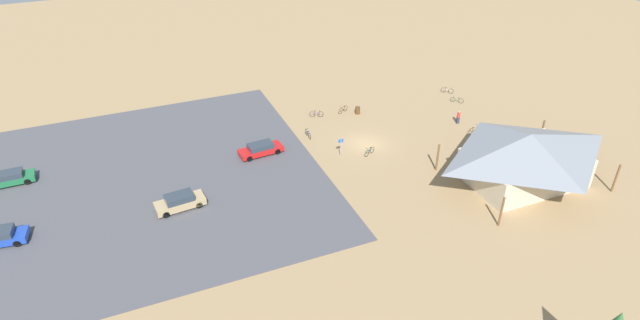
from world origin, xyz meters
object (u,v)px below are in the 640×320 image
lot_sign (341,145)px  car_red_end_stall (261,149)px  car_tan_far_end (180,202)px  bicycle_blue_by_bin (308,134)px  bicycle_teal_yard_center (370,151)px  bicycle_silver_lone_west (447,90)px  bike_pavilion (527,154)px  bicycle_orange_mid_cluster (343,110)px  bicycle_green_yard_front (457,100)px  car_green_inner_stall (9,178)px  visitor_crossing_yard (458,117)px  bicycle_purple_trailside (316,114)px  trash_bin (358,110)px  bicycle_yellow_edge_north (474,130)px

lot_sign → car_red_end_stall: bearing=-25.0°
car_tan_far_end → bicycle_blue_by_bin: bearing=-152.9°
bicycle_teal_yard_center → bicycle_silver_lone_west: 19.75m
bike_pavilion → bicycle_orange_mid_cluster: 23.00m
bicycle_green_yard_front → car_tan_far_end: bearing=13.9°
car_green_inner_stall → visitor_crossing_yard: size_ratio=2.78×
car_red_end_stall → car_tan_far_end: size_ratio=1.05×
bicycle_green_yard_front → bicycle_silver_lone_west: bicycle_silver_lone_west is taller
car_red_end_stall → car_green_inner_stall: 24.66m
bicycle_orange_mid_cluster → visitor_crossing_yard: visitor_crossing_yard is taller
lot_sign → car_green_inner_stall: (32.06, -7.71, -0.71)m
bike_pavilion → visitor_crossing_yard: bike_pavilion is taller
lot_sign → car_green_inner_stall: 32.98m
bicycle_purple_trailside → bicycle_teal_yard_center: bearing=100.0°
trash_bin → bicycle_purple_trailside: (5.01, -1.16, -0.07)m
trash_bin → visitor_crossing_yard: 12.06m
bicycle_teal_yard_center → car_green_inner_stall: 36.11m
bicycle_purple_trailside → car_red_end_stall: (8.91, 5.99, 0.32)m
lot_sign → bicycle_green_yard_front: size_ratio=1.76×
car_red_end_stall → trash_bin: bearing=-160.9°
bicycle_yellow_edge_north → car_tan_far_end: bearing=2.7°
visitor_crossing_yard → bicycle_green_yard_front: bearing=-124.3°
car_green_inner_stall → lot_sign: bearing=166.5°
bicycle_green_yard_front → visitor_crossing_yard: visitor_crossing_yard is taller
bicycle_silver_lone_west → lot_sign: bearing=25.1°
bicycle_blue_by_bin → bicycle_yellow_edge_north: size_ratio=0.98×
car_tan_far_end → bicycle_teal_yard_center: bearing=-174.8°
bicycle_purple_trailside → bicycle_orange_mid_cluster: bicycle_orange_mid_cluster is taller
bicycle_silver_lone_west → visitor_crossing_yard: size_ratio=0.76×
car_green_inner_stall → visitor_crossing_yard: visitor_crossing_yard is taller
lot_sign → bicycle_green_yard_front: bearing=-161.8°
bike_pavilion → bicycle_blue_by_bin: bike_pavilion is taller
bike_pavilion → bicycle_green_yard_front: size_ratio=11.16×
bike_pavilion → lot_sign: size_ratio=6.33×
bicycle_blue_by_bin → bicycle_green_yard_front: size_ratio=1.35×
bicycle_yellow_edge_north → visitor_crossing_yard: 2.74m
bicycle_teal_yard_center → car_red_end_stall: (10.75, -4.48, 0.32)m
bicycle_green_yard_front → car_green_inner_stall: bearing=-1.5°
bicycle_orange_mid_cluster → car_tan_far_end: (22.08, 12.19, 0.39)m
lot_sign → car_tan_far_end: 17.62m
car_green_inner_stall → bicycle_yellow_edge_north: bearing=169.6°
bicycle_teal_yard_center → trash_bin: bearing=-108.8°
trash_bin → bicycle_silver_lone_west: (-13.74, -0.90, -0.08)m
bicycle_yellow_edge_north → car_tan_far_end: 33.83m
car_red_end_stall → car_tan_far_end: bearing=33.3°
bike_pavilion → lot_sign: bike_pavilion is taller
bicycle_teal_yard_center → bicycle_orange_mid_cluster: (-1.67, -10.33, -0.00)m
trash_bin → bicycle_green_yard_front: (-13.17, 2.08, -0.10)m
trash_bin → bicycle_orange_mid_cluster: size_ratio=0.59×
bicycle_yellow_edge_north → bicycle_green_yard_front: bicycle_yellow_edge_north is taller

